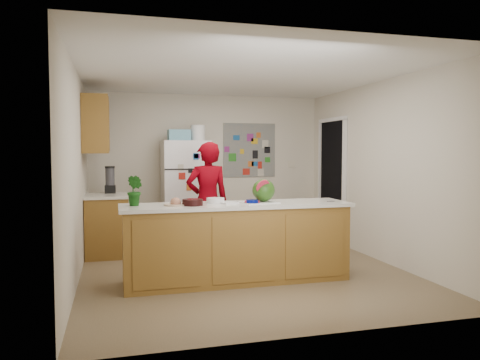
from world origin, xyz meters
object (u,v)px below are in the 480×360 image
object	(u,v)px
watermelon	(264,190)
cherry_bowl	(193,202)
refrigerator	(186,193)
person	(207,201)

from	to	relation	value
watermelon	cherry_bowl	world-z (taller)	watermelon
refrigerator	watermelon	size ratio (longest dim) A/B	6.37
refrigerator	cherry_bowl	bearing A→B (deg)	-96.58
refrigerator	watermelon	bearing A→B (deg)	-76.30
person	watermelon	xyz separation A→B (m)	(0.45, -1.16, 0.24)
person	watermelon	bearing A→B (deg)	107.29
refrigerator	person	xyz separation A→B (m)	(0.13, -1.21, -0.02)
watermelon	cherry_bowl	distance (m)	0.87
refrigerator	cherry_bowl	distance (m)	2.47
watermelon	refrigerator	bearing A→B (deg)	103.70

